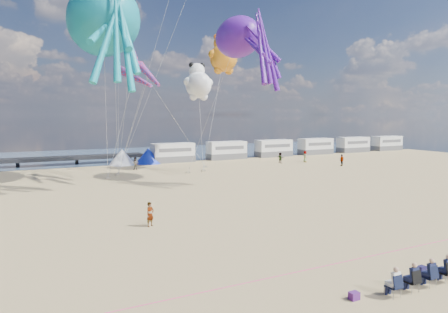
# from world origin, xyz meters

# --- Properties ---
(ground) EXTENTS (120.00, 120.00, 0.00)m
(ground) POSITION_xyz_m (0.00, 0.00, 0.00)
(ground) COLOR tan
(ground) RESTS_ON ground
(water) EXTENTS (120.00, 120.00, 0.00)m
(water) POSITION_xyz_m (0.00, 55.00, 0.02)
(water) COLOR #374F69
(water) RESTS_ON ground
(motorhome_0) EXTENTS (6.60, 2.50, 3.00)m
(motorhome_0) POSITION_xyz_m (6.00, 40.00, 1.50)
(motorhome_0) COLOR silver
(motorhome_0) RESTS_ON ground
(motorhome_1) EXTENTS (6.60, 2.50, 3.00)m
(motorhome_1) POSITION_xyz_m (15.50, 40.00, 1.50)
(motorhome_1) COLOR silver
(motorhome_1) RESTS_ON ground
(motorhome_2) EXTENTS (6.60, 2.50, 3.00)m
(motorhome_2) POSITION_xyz_m (25.00, 40.00, 1.50)
(motorhome_2) COLOR silver
(motorhome_2) RESTS_ON ground
(motorhome_3) EXTENTS (6.60, 2.50, 3.00)m
(motorhome_3) POSITION_xyz_m (34.50, 40.00, 1.50)
(motorhome_3) COLOR silver
(motorhome_3) RESTS_ON ground
(motorhome_4) EXTENTS (6.60, 2.50, 3.00)m
(motorhome_4) POSITION_xyz_m (44.00, 40.00, 1.50)
(motorhome_4) COLOR silver
(motorhome_4) RESTS_ON ground
(motorhome_5) EXTENTS (6.60, 2.50, 3.00)m
(motorhome_5) POSITION_xyz_m (53.50, 40.00, 1.50)
(motorhome_5) COLOR silver
(motorhome_5) RESTS_ON ground
(tent_white) EXTENTS (4.00, 4.00, 2.40)m
(tent_white) POSITION_xyz_m (-2.00, 40.00, 1.20)
(tent_white) COLOR white
(tent_white) RESTS_ON ground
(tent_blue) EXTENTS (4.00, 4.00, 2.40)m
(tent_blue) POSITION_xyz_m (2.00, 40.00, 1.20)
(tent_blue) COLOR #1933CC
(tent_blue) RESTS_ON ground
(spectator_row) EXTENTS (6.10, 0.90, 1.30)m
(spectator_row) POSITION_xyz_m (0.70, -8.84, 0.65)
(spectator_row) COLOR black
(spectator_row) RESTS_ON ground
(cooler_purple) EXTENTS (0.40, 0.30, 0.32)m
(cooler_purple) POSITION_xyz_m (-3.12, -8.33, 0.16)
(cooler_purple) COLOR #4F1D6D
(cooler_purple) RESTS_ON ground
(cooler_navy) EXTENTS (0.38, 0.28, 0.30)m
(cooler_navy) POSITION_xyz_m (1.86, -7.63, 0.15)
(cooler_navy) COLOR #18143F
(cooler_navy) RESTS_ON ground
(rope_line) EXTENTS (34.00, 0.03, 0.03)m
(rope_line) POSITION_xyz_m (0.00, -5.00, 0.02)
(rope_line) COLOR #F2338C
(rope_line) RESTS_ON ground
(standing_person) EXTENTS (0.72, 0.63, 1.66)m
(standing_person) POSITION_xyz_m (-7.54, 5.83, 0.83)
(standing_person) COLOR tan
(standing_person) RESTS_ON ground
(beachgoer_0) EXTENTS (0.64, 0.76, 1.79)m
(beachgoer_0) POSITION_xyz_m (24.73, 30.62, 0.89)
(beachgoer_0) COLOR #7F6659
(beachgoer_0) RESTS_ON ground
(beachgoer_1) EXTENTS (1.00, 0.90, 1.72)m
(beachgoer_1) POSITION_xyz_m (-1.56, 33.63, 0.86)
(beachgoer_1) COLOR #7F6659
(beachgoer_1) RESTS_ON ground
(beachgoer_3) EXTENTS (1.25, 0.92, 1.73)m
(beachgoer_3) POSITION_xyz_m (26.50, 24.30, 0.86)
(beachgoer_3) COLOR #7F6659
(beachgoer_3) RESTS_ON ground
(beachgoer_4) EXTENTS (0.56, 1.03, 1.66)m
(beachgoer_4) POSITION_xyz_m (20.42, 31.19, 0.83)
(beachgoer_4) COLOR #7F6659
(beachgoer_4) RESTS_ON ground
(sandbag_a) EXTENTS (0.50, 0.35, 0.22)m
(sandbag_a) POSITION_xyz_m (-6.35, 27.66, 0.11)
(sandbag_a) COLOR gray
(sandbag_a) RESTS_ON ground
(sandbag_b) EXTENTS (0.50, 0.35, 0.22)m
(sandbag_b) POSITION_xyz_m (3.64, 27.53, 0.11)
(sandbag_b) COLOR gray
(sandbag_b) RESTS_ON ground
(sandbag_c) EXTENTS (0.50, 0.35, 0.22)m
(sandbag_c) POSITION_xyz_m (6.09, 28.14, 0.11)
(sandbag_c) COLOR gray
(sandbag_c) RESTS_ON ground
(sandbag_d) EXTENTS (0.50, 0.35, 0.22)m
(sandbag_d) POSITION_xyz_m (7.93, 31.75, 0.11)
(sandbag_d) COLOR gray
(sandbag_d) RESTS_ON ground
(sandbag_e) EXTENTS (0.50, 0.35, 0.22)m
(sandbag_e) POSITION_xyz_m (-4.77, 29.65, 0.11)
(sandbag_e) COLOR gray
(sandbag_e) RESTS_ON ground
(kite_octopus_teal) EXTENTS (8.01, 13.44, 14.36)m
(kite_octopus_teal) POSITION_xyz_m (-6.55, 26.46, 17.81)
(kite_octopus_teal) COLOR teal
(kite_octopus_purple) EXTENTS (7.75, 10.51, 11.04)m
(kite_octopus_purple) POSITION_xyz_m (7.17, 20.72, 16.17)
(kite_octopus_purple) COLOR #531698
(kite_panda) EXTENTS (4.61, 4.38, 6.06)m
(kite_panda) POSITION_xyz_m (6.38, 30.36, 11.48)
(kite_panda) COLOR white
(kite_teddy_orange) EXTENTS (5.81, 5.62, 6.70)m
(kite_teddy_orange) POSITION_xyz_m (10.76, 31.55, 15.46)
(kite_teddy_orange) COLOR orange
(windsock_left) EXTENTS (3.53, 6.75, 6.82)m
(windsock_left) POSITION_xyz_m (-3.48, 26.03, 11.78)
(windsock_left) COLOR red
(windsock_mid) EXTENTS (1.46, 5.90, 5.84)m
(windsock_mid) POSITION_xyz_m (-3.86, 23.99, 13.70)
(windsock_mid) COLOR red
(windsock_right) EXTENTS (1.68, 5.36, 5.28)m
(windsock_right) POSITION_xyz_m (-2.82, 21.96, 11.70)
(windsock_right) COLOR red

